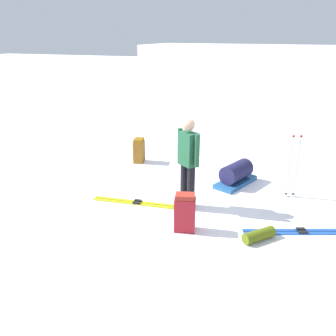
{
  "coord_description": "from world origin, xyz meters",
  "views": [
    {
      "loc": [
        2.01,
        -5.79,
        3.07
      ],
      "look_at": [
        0.0,
        0.0,
        0.7
      ],
      "focal_mm": 37.63,
      "sensor_mm": 36.0,
      "label": 1
    }
  ],
  "objects_px": {
    "ski_pair_near": "(137,203)",
    "ski_poles_planted_near": "(294,163)",
    "gear_sled": "(236,174)",
    "ski_pair_far": "(301,232)",
    "backpack_bright": "(139,151)",
    "thermos_bottle": "(181,155)",
    "sleeping_mat_rolled": "(259,235)",
    "skier_standing": "(188,159)",
    "backpack_large_dark": "(185,213)"
  },
  "relations": [
    {
      "from": "backpack_large_dark",
      "to": "ski_poles_planted_near",
      "type": "relative_size",
      "value": 0.51
    },
    {
      "from": "ski_pair_far",
      "to": "thermos_bottle",
      "type": "xyz_separation_m",
      "value": [
        -2.9,
        2.7,
        0.12
      ]
    },
    {
      "from": "ski_pair_far",
      "to": "backpack_bright",
      "type": "bearing_deg",
      "value": 150.01
    },
    {
      "from": "ski_pair_far",
      "to": "backpack_large_dark",
      "type": "bearing_deg",
      "value": -163.25
    },
    {
      "from": "skier_standing",
      "to": "thermos_bottle",
      "type": "height_order",
      "value": "skier_standing"
    },
    {
      "from": "ski_poles_planted_near",
      "to": "thermos_bottle",
      "type": "xyz_separation_m",
      "value": [
        -2.68,
        1.35,
        -0.58
      ]
    },
    {
      "from": "ski_pair_near",
      "to": "sleeping_mat_rolled",
      "type": "xyz_separation_m",
      "value": [
        2.33,
        -0.54,
        0.08
      ]
    },
    {
      "from": "gear_sled",
      "to": "sleeping_mat_rolled",
      "type": "xyz_separation_m",
      "value": [
        0.7,
        -2.09,
        -0.13
      ]
    },
    {
      "from": "ski_poles_planted_near",
      "to": "sleeping_mat_rolled",
      "type": "distance_m",
      "value": 1.96
    },
    {
      "from": "backpack_bright",
      "to": "sleeping_mat_rolled",
      "type": "height_order",
      "value": "backpack_bright"
    },
    {
      "from": "backpack_bright",
      "to": "sleeping_mat_rolled",
      "type": "relative_size",
      "value": 1.11
    },
    {
      "from": "ski_pair_near",
      "to": "ski_pair_far",
      "type": "height_order",
      "value": "same"
    },
    {
      "from": "skier_standing",
      "to": "ski_poles_planted_near",
      "type": "xyz_separation_m",
      "value": [
        1.81,
        1.11,
        -0.24
      ]
    },
    {
      "from": "skier_standing",
      "to": "backpack_bright",
      "type": "relative_size",
      "value": 2.78
    },
    {
      "from": "ski_pair_near",
      "to": "ski_pair_far",
      "type": "bearing_deg",
      "value": -1.57
    },
    {
      "from": "backpack_large_dark",
      "to": "backpack_bright",
      "type": "xyz_separation_m",
      "value": [
        -2.03,
        2.78,
        -0.02
      ]
    },
    {
      "from": "skier_standing",
      "to": "ski_pair_far",
      "type": "bearing_deg",
      "value": -6.9
    },
    {
      "from": "thermos_bottle",
      "to": "ski_poles_planted_near",
      "type": "bearing_deg",
      "value": -26.81
    },
    {
      "from": "ski_pair_near",
      "to": "sleeping_mat_rolled",
      "type": "bearing_deg",
      "value": -13.15
    },
    {
      "from": "backpack_bright",
      "to": "sleeping_mat_rolled",
      "type": "bearing_deg",
      "value": -39.91
    },
    {
      "from": "gear_sled",
      "to": "thermos_bottle",
      "type": "bearing_deg",
      "value": 145.34
    },
    {
      "from": "ski_pair_near",
      "to": "backpack_bright",
      "type": "height_order",
      "value": "backpack_bright"
    },
    {
      "from": "thermos_bottle",
      "to": "skier_standing",
      "type": "bearing_deg",
      "value": -70.54
    },
    {
      "from": "backpack_large_dark",
      "to": "ski_poles_planted_near",
      "type": "distance_m",
      "value": 2.53
    },
    {
      "from": "backpack_bright",
      "to": "thermos_bottle",
      "type": "height_order",
      "value": "backpack_bright"
    },
    {
      "from": "backpack_large_dark",
      "to": "gear_sled",
      "type": "relative_size",
      "value": 0.57
    },
    {
      "from": "ski_pair_far",
      "to": "skier_standing",
      "type": "bearing_deg",
      "value": 173.1
    },
    {
      "from": "backpack_bright",
      "to": "ski_pair_far",
      "type": "bearing_deg",
      "value": -29.99
    },
    {
      "from": "sleeping_mat_rolled",
      "to": "ski_poles_planted_near",
      "type": "bearing_deg",
      "value": 76.89
    },
    {
      "from": "skier_standing",
      "to": "ski_pair_near",
      "type": "bearing_deg",
      "value": -170.18
    },
    {
      "from": "ski_poles_planted_near",
      "to": "gear_sled",
      "type": "height_order",
      "value": "ski_poles_planted_near"
    },
    {
      "from": "skier_standing",
      "to": "sleeping_mat_rolled",
      "type": "xyz_separation_m",
      "value": [
        1.38,
        -0.71,
        -0.86
      ]
    },
    {
      "from": "backpack_large_dark",
      "to": "ski_poles_planted_near",
      "type": "bearing_deg",
      "value": 49.7
    },
    {
      "from": "ski_pair_far",
      "to": "backpack_bright",
      "type": "xyz_separation_m",
      "value": [
        -3.86,
        2.23,
        0.29
      ]
    },
    {
      "from": "skier_standing",
      "to": "sleeping_mat_rolled",
      "type": "height_order",
      "value": "skier_standing"
    },
    {
      "from": "ski_pair_near",
      "to": "sleeping_mat_rolled",
      "type": "height_order",
      "value": "sleeping_mat_rolled"
    },
    {
      "from": "skier_standing",
      "to": "thermos_bottle",
      "type": "xyz_separation_m",
      "value": [
        -0.87,
        2.46,
        -0.82
      ]
    },
    {
      "from": "ski_pair_far",
      "to": "gear_sled",
      "type": "bearing_deg",
      "value": 129.46
    },
    {
      "from": "sleeping_mat_rolled",
      "to": "thermos_bottle",
      "type": "xyz_separation_m",
      "value": [
        -2.25,
        3.17,
        0.04
      ]
    },
    {
      "from": "backpack_large_dark",
      "to": "backpack_bright",
      "type": "height_order",
      "value": "backpack_large_dark"
    },
    {
      "from": "ski_pair_far",
      "to": "sleeping_mat_rolled",
      "type": "xyz_separation_m",
      "value": [
        -0.64,
        -0.46,
        0.08
      ]
    },
    {
      "from": "ski_pair_far",
      "to": "gear_sled",
      "type": "xyz_separation_m",
      "value": [
        -1.34,
        1.63,
        0.21
      ]
    },
    {
      "from": "ski_pair_far",
      "to": "sleeping_mat_rolled",
      "type": "bearing_deg",
      "value": -144.31
    },
    {
      "from": "backpack_bright",
      "to": "thermos_bottle",
      "type": "xyz_separation_m",
      "value": [
        0.97,
        0.47,
        -0.17
      ]
    },
    {
      "from": "backpack_bright",
      "to": "gear_sled",
      "type": "bearing_deg",
      "value": -13.42
    },
    {
      "from": "backpack_large_dark",
      "to": "gear_sled",
      "type": "distance_m",
      "value": 2.24
    },
    {
      "from": "backpack_bright",
      "to": "gear_sled",
      "type": "height_order",
      "value": "backpack_bright"
    },
    {
      "from": "ski_pair_near",
      "to": "ski_poles_planted_near",
      "type": "distance_m",
      "value": 3.11
    },
    {
      "from": "gear_sled",
      "to": "backpack_bright",
      "type": "bearing_deg",
      "value": 166.58
    },
    {
      "from": "backpack_large_dark",
      "to": "sleeping_mat_rolled",
      "type": "height_order",
      "value": "backpack_large_dark"
    }
  ]
}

